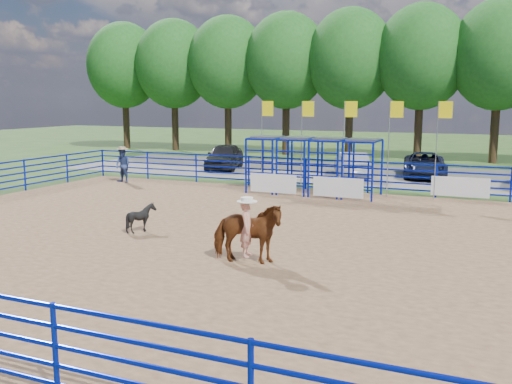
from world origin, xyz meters
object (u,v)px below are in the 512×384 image
calf (141,218)px  car_c (425,165)px  spectator_cowboy (123,165)px  horse_and_rider (247,229)px  car_a (224,156)px  car_b (351,164)px

calf → car_c: size_ratio=0.19×
calf → spectator_cowboy: spectator_cowboy is taller
calf → horse_and_rider: bearing=-130.3°
spectator_cowboy → car_a: bearing=74.3°
car_b → calf: bearing=57.5°
horse_and_rider → car_c: size_ratio=0.51×
horse_and_rider → car_a: 20.83m
calf → car_c: (6.71, 17.42, 0.20)m
horse_and_rider → car_a: bearing=118.2°
car_a → car_c: bearing=-10.2°
calf → car_b: (2.95, 15.90, 0.22)m
spectator_cowboy → car_a: (2.11, 7.49, -0.14)m
calf → car_b: bearing=-28.4°
horse_and_rider → car_b: 17.89m
car_b → car_c: bearing=180.0°
horse_and_rider → car_c: horse_and_rider is taller
car_a → car_c: car_a is taller
car_a → calf: bearing=-87.2°
car_a → car_b: bearing=-18.7°
spectator_cowboy → car_b: 12.40m
car_c → spectator_cowboy: bearing=-157.9°
spectator_cowboy → car_c: 16.39m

